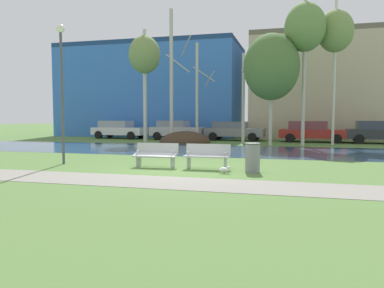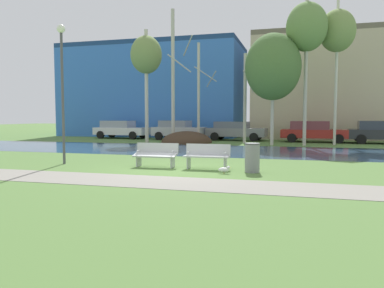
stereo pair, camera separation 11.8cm
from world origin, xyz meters
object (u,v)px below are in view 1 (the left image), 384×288
at_px(parked_wagon_fourth_red, 312,131).
at_px(parked_suv_fifth_dark, 381,132).
at_px(bench_left, 156,154).
at_px(bench_right, 207,156).
at_px(trash_bin, 253,157).
at_px(parked_hatch_third_grey, 234,130).
at_px(parked_van_nearest_white, 119,129).
at_px(seagull, 225,169).
at_px(parked_sedan_second_silver, 176,130).
at_px(streetlamp, 61,71).

height_order(parked_wagon_fourth_red, parked_suv_fifth_dark, parked_suv_fifth_dark).
height_order(bench_left, bench_right, same).
distance_m(trash_bin, parked_hatch_third_grey, 16.42).
distance_m(bench_left, trash_bin, 3.56).
bearing_deg(parked_wagon_fourth_red, parked_suv_fifth_dark, -3.89).
xyz_separation_m(bench_left, parked_van_nearest_white, (-9.17, 15.78, 0.31)).
height_order(seagull, parked_sedan_second_silver, parked_sedan_second_silver).
bearing_deg(parked_sedan_second_silver, parked_wagon_fourth_red, -0.03).
distance_m(bench_right, parked_wagon_fourth_red, 15.90).
height_order(bench_right, parked_sedan_second_silver, parked_sedan_second_silver).
bearing_deg(bench_right, parked_hatch_third_grey, 95.32).
relative_size(trash_bin, parked_van_nearest_white, 0.21).
distance_m(seagull, parked_hatch_third_grey, 16.81).
bearing_deg(bench_right, bench_left, 180.00).
distance_m(parked_sedan_second_silver, parked_hatch_third_grey, 4.48).
relative_size(bench_right, trash_bin, 1.66).
bearing_deg(trash_bin, streetlamp, 177.74).
relative_size(bench_right, seagull, 3.80).
xyz_separation_m(bench_left, parked_suv_fifth_dark, (10.58, 15.02, 0.33)).
bearing_deg(seagull, parked_sedan_second_silver, 112.46).
relative_size(parked_sedan_second_silver, parked_wagon_fourth_red, 0.87).
bearing_deg(parked_sedan_second_silver, bench_right, -68.87).
bearing_deg(parked_sedan_second_silver, parked_hatch_third_grey, 5.41).
height_order(trash_bin, parked_suv_fifth_dark, parked_suv_fifth_dark).
xyz_separation_m(trash_bin, streetlamp, (-7.31, 0.29, 3.06)).
distance_m(streetlamp, parked_van_nearest_white, 16.98).
xyz_separation_m(parked_van_nearest_white, parked_suv_fifth_dark, (19.75, -0.76, 0.03)).
distance_m(bench_right, trash_bin, 1.67).
bearing_deg(parked_van_nearest_white, seagull, -54.57).
height_order(bench_right, parked_suv_fifth_dark, parked_suv_fifth_dark).
distance_m(trash_bin, parked_van_nearest_white, 20.55).
bearing_deg(parked_hatch_third_grey, parked_sedan_second_silver, -174.59).
relative_size(trash_bin, seagull, 2.29).
bearing_deg(parked_hatch_third_grey, parked_wagon_fourth_red, -4.30).
xyz_separation_m(parked_sedan_second_silver, parked_suv_fifth_dark, (14.59, -0.31, 0.01)).
xyz_separation_m(bench_left, seagull, (2.70, -0.89, -0.34)).
relative_size(trash_bin, parked_sedan_second_silver, 0.23).
xyz_separation_m(seagull, streetlamp, (-6.47, 0.81, 3.43)).
bearing_deg(trash_bin, parked_suv_fifth_dark, 65.41).
bearing_deg(bench_left, parked_van_nearest_white, 120.15).
xyz_separation_m(bench_right, parked_sedan_second_silver, (-5.93, 15.33, 0.32)).
xyz_separation_m(bench_left, parked_hatch_third_grey, (0.45, 15.75, 0.29)).
relative_size(streetlamp, parked_sedan_second_silver, 1.28).
bearing_deg(seagull, trash_bin, 31.57).
xyz_separation_m(bench_left, trash_bin, (3.54, -0.37, 0.03)).
distance_m(parked_sedan_second_silver, parked_suv_fifth_dark, 14.60).
relative_size(bench_left, streetlamp, 0.30).
distance_m(parked_van_nearest_white, parked_suv_fifth_dark, 19.77).
distance_m(bench_right, parked_sedan_second_silver, 16.44).
xyz_separation_m(trash_bin, parked_hatch_third_grey, (-3.09, 16.13, 0.26)).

